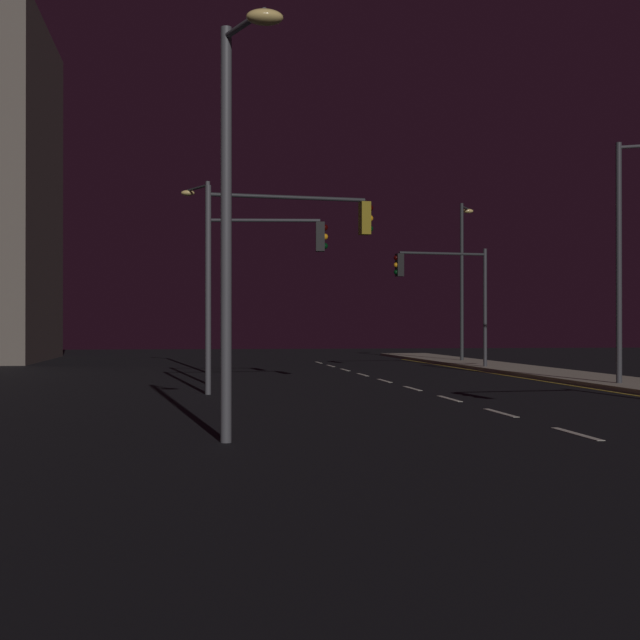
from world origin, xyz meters
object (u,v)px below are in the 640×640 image
object	(u,v)px
street_lamp_corner	(463,268)
street_lamp_mid_block	(204,259)
street_lamp_across_street	(233,189)
traffic_light_far_left	(260,264)
street_lamp_far_end	(632,237)
traffic_light_mid_right	(280,247)
traffic_light_near_right	(445,282)

from	to	relation	value
street_lamp_corner	street_lamp_mid_block	bearing A→B (deg)	-148.37
street_lamp_across_street	street_lamp_mid_block	size ratio (longest dim) A/B	0.88
street_lamp_across_street	street_lamp_mid_block	world-z (taller)	street_lamp_mid_block
traffic_light_far_left	street_lamp_far_end	bearing A→B (deg)	-16.56
traffic_light_mid_right	street_lamp_far_end	world-z (taller)	street_lamp_far_end
street_lamp_corner	street_lamp_far_end	bearing A→B (deg)	-91.69
traffic_light_mid_right	street_lamp_corner	size ratio (longest dim) A/B	0.72
traffic_light_far_left	street_lamp_far_end	size ratio (longest dim) A/B	0.75
traffic_light_far_left	traffic_light_mid_right	xyz separation A→B (m)	(0.26, -3.98, 0.20)
street_lamp_corner	street_lamp_mid_block	xyz separation A→B (m)	(-13.34, -8.22, -0.24)
traffic_light_far_left	street_lamp_mid_block	distance (m)	8.17
street_lamp_far_end	traffic_light_far_left	bearing A→B (deg)	163.44
traffic_light_mid_right	street_lamp_across_street	distance (m)	11.42
traffic_light_near_right	street_lamp_across_street	distance (m)	25.80
traffic_light_far_left	street_lamp_far_end	distance (m)	11.64
street_lamp_far_end	street_lamp_mid_block	bearing A→B (deg)	138.53
traffic_light_near_right	traffic_light_mid_right	bearing A→B (deg)	-123.76
traffic_light_far_left	street_lamp_far_end	xyz separation A→B (m)	(11.14, -3.31, 0.70)
traffic_light_far_left	street_lamp_across_street	bearing A→B (deg)	-96.15
street_lamp_mid_block	street_lamp_far_end	distance (m)	17.04
street_lamp_corner	street_lamp_far_end	world-z (taller)	street_lamp_corner
street_lamp_corner	street_lamp_across_street	bearing A→B (deg)	-113.02
street_lamp_corner	street_lamp_across_street	distance (m)	34.17
traffic_light_near_right	traffic_light_far_left	xyz separation A→B (m)	(-8.57, -8.44, 0.17)
traffic_light_far_left	traffic_light_near_right	bearing A→B (deg)	44.58
traffic_light_near_right	street_lamp_corner	distance (m)	8.44
traffic_light_near_right	street_lamp_far_end	world-z (taller)	street_lamp_far_end
traffic_light_far_left	traffic_light_mid_right	world-z (taller)	traffic_light_mid_right
street_lamp_across_street	traffic_light_far_left	bearing A→B (deg)	83.85
traffic_light_far_left	street_lamp_mid_block	bearing A→B (deg)	101.55
street_lamp_corner	street_lamp_across_street	xyz separation A→B (m)	(-13.36, -31.44, -0.77)
traffic_light_mid_right	street_lamp_far_end	size ratio (longest dim) A/B	0.78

